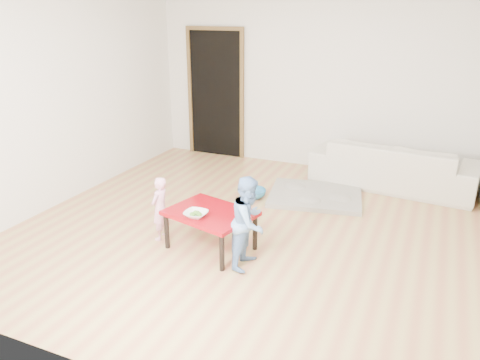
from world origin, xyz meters
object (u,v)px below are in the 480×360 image
Objects in this scene: child_pink at (160,209)px; basin at (253,193)px; child_blue at (249,222)px; sofa at (393,165)px; red_table at (211,230)px; bowl at (196,214)px.

child_pink is 1.59m from basin.
child_blue is (1.09, -0.13, 0.10)m from child_pink.
sofa reaches higher than red_table.
sofa is at bearing 35.72° from basin.
child_blue is at bearing -16.41° from red_table.
bowl is 1.70m from basin.
sofa is 2.59× the size of red_table.
child_pink reaches higher than red_table.
sofa is 2.04m from basin.
child_pink is 1.98× the size of basin.
child_pink reaches higher than bowl.
child_pink is at bearing -107.56° from basin.
child_pink is at bearing -179.10° from red_table.
red_table is 0.57m from child_blue.
basin is (-1.64, -1.18, -0.26)m from sofa.
sofa is 2.40× the size of child_blue.
basin is (-0.13, 1.48, -0.16)m from red_table.
child_blue reaches higher than bowl.
red_table is at bearing 92.91° from child_pink.
bowl is at bearing 93.85° from child_blue.
sofa is 6.14× the size of basin.
basin is at bearing 95.03° from red_table.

